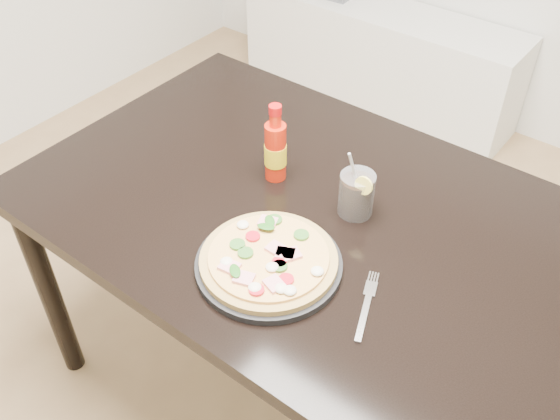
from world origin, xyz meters
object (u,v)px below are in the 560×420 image
Objects in this scene: fork at (367,303)px; plate at (269,265)px; cola_cup at (356,195)px; dining_table at (310,234)px; media_console at (378,57)px; pizza at (268,259)px; hot_sauce_bottle at (275,150)px.

plate is at bearing 169.33° from fork.
cola_cup is at bearing 79.51° from plate.
dining_table is 8.08× the size of cola_cup.
fork is 2.08m from media_console.
pizza reaches higher than plate.
plate reaches higher than dining_table.
pizza is 0.23m from fork.
fork is at bearing 10.55° from plate.
hot_sauce_bottle is at bearing 125.27° from plate.
fork is at bearing -28.05° from hot_sauce_bottle.
dining_table is 1.80m from media_console.
cola_cup is at bearing 79.73° from pizza.
cola_cup reaches higher than dining_table.
media_console is (-0.80, 1.54, -0.55)m from cola_cup.
cola_cup is at bearing 32.08° from dining_table.
plate reaches higher than media_console.
dining_table is 4.42× the size of plate.
cola_cup is at bearing 2.46° from hot_sauce_bottle.
hot_sauce_bottle is (-0.14, 0.05, 0.17)m from dining_table.
dining_table is 0.32m from fork.
media_console is (-0.75, 1.81, -0.53)m from pizza.
pizza is 1.41× the size of hot_sauce_bottle.
cola_cup is 0.96× the size of fork.
cola_cup reaches higher than media_console.
hot_sauce_bottle is at bearing -177.54° from cola_cup.
plate is 1.07× the size of pizza.
pizza is (0.04, -0.21, 0.11)m from dining_table.
hot_sauce_bottle is 1.75m from media_console.
fork reaches higher than dining_table.
cola_cup is (0.05, 0.27, 0.04)m from plate.
hot_sauce_bottle is 0.23m from cola_cup.
cola_cup is 0.29m from fork.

